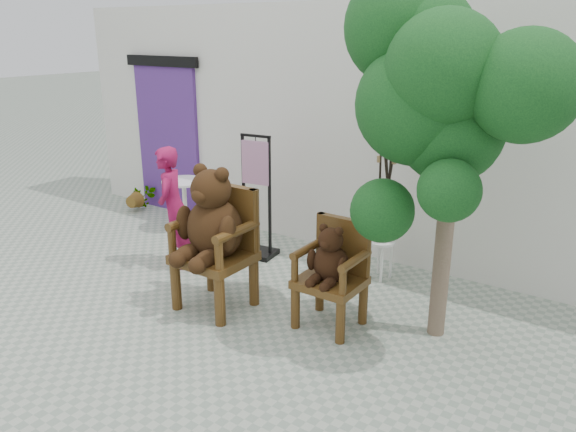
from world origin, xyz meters
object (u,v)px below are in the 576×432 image
Objects in this scene: chair_small at (333,265)px; stool_bucket at (382,224)px; cafe_table at (185,199)px; chair_big at (214,229)px; tree at (441,86)px; person at (175,208)px; display_stand at (257,210)px.

stool_bucket reaches higher than chair_small.
chair_small is 0.70× the size of stool_bucket.
cafe_table is at bearing 159.05° from chair_small.
tree reaches higher than chair_big.
person is at bearing -154.18° from stool_bucket.
stool_bucket is (2.99, 0.04, 0.20)m from cafe_table.
chair_big is at bearing -124.32° from stool_bucket.
display_stand reaches higher than stool_bucket.
tree reaches higher than cafe_table.
person is at bearing 153.99° from chair_big.
cafe_table is at bearing 164.03° from display_stand.
tree reaches higher than display_stand.
cafe_table is 3.00m from stool_bucket.
stool_bucket reaches higher than person.
display_stand is at bearing 163.47° from tree.
chair_big is 1.20m from person.
tree is at bearing 62.69° from person.
display_stand is (1.44, -0.21, 0.14)m from cafe_table.
cafe_table is (-3.07, 1.18, -0.17)m from chair_small.
cafe_table is at bearing 166.45° from tree.
stool_bucket is (2.14, 1.04, -0.07)m from person.
chair_big is 2.48m from tree.
chair_small is 0.32× the size of tree.
tree is (1.95, 0.58, 1.42)m from chair_big.
tree is at bearing 16.66° from chair_big.
chair_small is at bearing 56.87° from person.
person is (-2.22, 0.18, 0.10)m from chair_small.
chair_small is 1.44× the size of cafe_table.
chair_big is 2.08× the size of cafe_table.
tree reaches higher than person.
tree is (0.81, 0.24, 1.65)m from chair_small.
chair_big reaches higher than stool_bucket.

